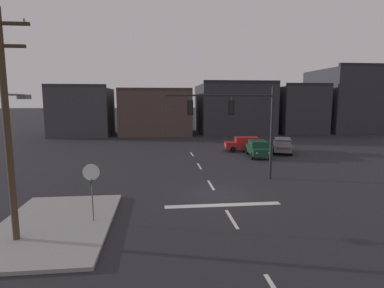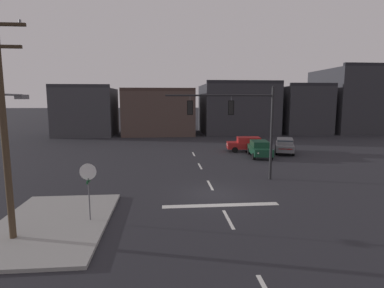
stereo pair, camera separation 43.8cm
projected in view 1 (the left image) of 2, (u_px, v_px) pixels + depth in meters
ground_plane at (216, 194)px, 18.86m from camera, size 400.00×400.00×0.00m
sidewalk_near_corner at (55, 225)px, 14.04m from camera, size 5.00×8.00×0.15m
stop_bar_paint at (223, 205)px, 16.89m from camera, size 6.40×0.50×0.01m
lane_centreline at (211, 185)px, 20.83m from camera, size 0.16×26.40×0.01m
signal_mast_near_side at (240, 117)px, 21.90m from camera, size 7.59×1.08×6.66m
stop_sign at (91, 179)px, 14.09m from camera, size 0.76×0.64×2.83m
car_lot_nearside at (282, 145)px, 33.25m from camera, size 3.20×4.75×1.61m
car_lot_middle at (245, 144)px, 34.25m from camera, size 4.59×2.28×1.61m
car_lot_farside at (258, 148)px, 31.11m from camera, size 2.30×4.59×1.61m
utility_pole at (8, 120)px, 11.89m from camera, size 2.20×2.19×9.09m
building_row at (251, 107)px, 53.60m from camera, size 55.91×13.33×11.43m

